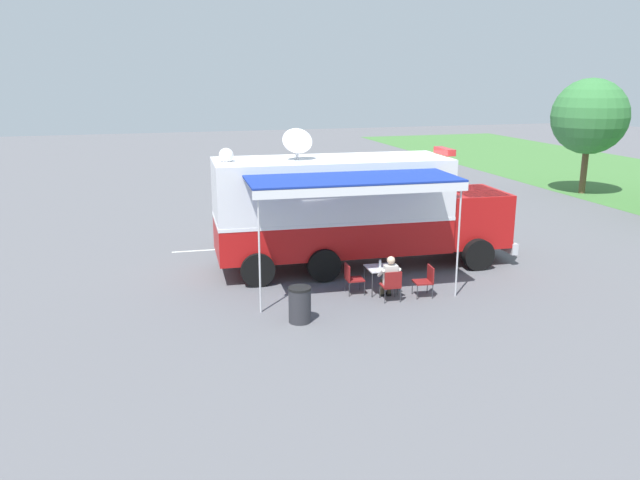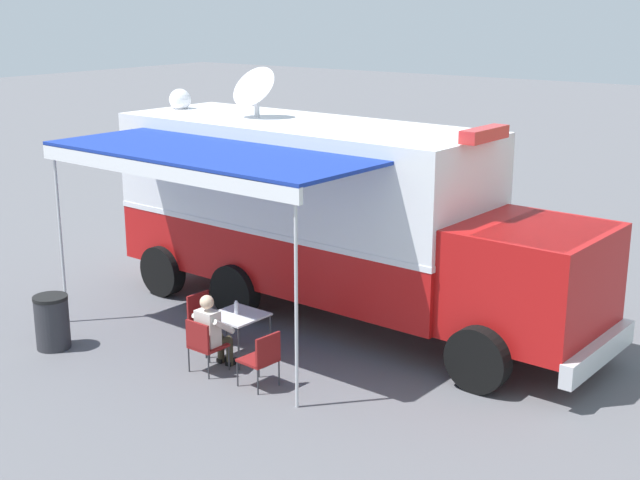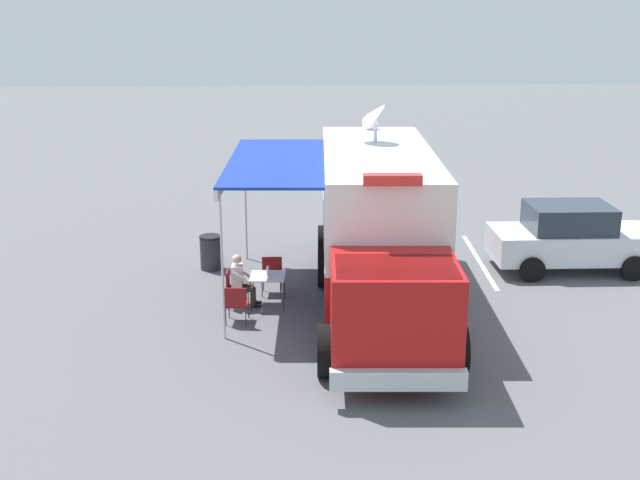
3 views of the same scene
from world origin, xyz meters
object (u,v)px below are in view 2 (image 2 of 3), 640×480
command_truck (332,212)px  folding_chair_beside_table (203,315)px  water_bottle (236,308)px  folding_chair_spare_by_truck (263,356)px  trash_bin (52,322)px  folding_chair_at_table (204,342)px  car_behind_truck (382,200)px  folding_table (238,318)px  seated_responder (212,330)px

command_truck → folding_chair_beside_table: 2.97m
water_bottle → folding_chair_spare_by_truck: (0.68, 1.11, -0.32)m
command_truck → trash_bin: 5.16m
command_truck → folding_chair_at_table: command_truck is taller
folding_chair_beside_table → folding_chair_spare_by_truck: same height
folding_chair_at_table → folding_chair_beside_table: size_ratio=1.00×
folding_chair_at_table → car_behind_truck: 8.99m
water_bottle → car_behind_truck: car_behind_truck is taller
water_bottle → trash_bin: size_ratio=0.25×
folding_table → car_behind_truck: 8.22m
folding_chair_beside_table → seated_responder: (0.70, 0.86, 0.14)m
folding_table → folding_chair_spare_by_truck: size_ratio=0.97×
folding_chair_at_table → folding_chair_spare_by_truck: same height
command_truck → folding_chair_at_table: size_ratio=11.04×
command_truck → folding_chair_beside_table: (2.43, -0.92, -1.43)m
folding_chair_beside_table → seated_responder: bearing=50.7°
folding_chair_at_table → folding_chair_beside_table: bearing=-136.4°
water_bottle → folding_chair_at_table: water_bottle is taller
folding_chair_at_table → command_truck: bearing=178.7°
car_behind_truck → folding_chair_beside_table: bearing=9.9°
folding_chair_at_table → folding_chair_spare_by_truck: bearing=96.4°
folding_chair_spare_by_truck → water_bottle: bearing=-121.7°
command_truck → car_behind_truck: 5.95m
water_bottle → seated_responder: seated_responder is taller
command_truck → car_behind_truck: size_ratio=2.27×
car_behind_truck → command_truck: bearing=23.1°
folding_chair_at_table → folding_chair_spare_by_truck: size_ratio=1.00×
folding_chair_beside_table → car_behind_truck: 7.95m
folding_chair_spare_by_truck → command_truck: bearing=-162.5°
trash_bin → folding_chair_spare_by_truck: bearing=102.5°
folding_table → trash_bin: bearing=-60.9°
command_truck → folding_chair_beside_table: size_ratio=11.04×
folding_table → car_behind_truck: car_behind_truck is taller
water_bottle → folding_chair_spare_by_truck: 1.34m
folding_chair_beside_table → water_bottle: bearing=84.2°
folding_chair_at_table → seated_responder: 0.23m
folding_table → seated_responder: (0.61, 0.01, -0.02)m
car_behind_truck → folding_table: bearing=15.7°
command_truck → folding_chair_spare_by_truck: 3.65m
folding_table → folding_chair_beside_table: (-0.09, -0.85, -0.16)m
folding_table → seated_responder: seated_responder is taller
folding_chair_at_table → seated_responder: size_ratio=0.70×
folding_chair_beside_table → car_behind_truck: bearing=-170.1°
folding_chair_spare_by_truck → trash_bin: size_ratio=0.96×
folding_chair_at_table → seated_responder: (-0.19, 0.01, 0.14)m
folding_chair_beside_table → car_behind_truck: size_ratio=0.21×
command_truck → folding_chair_spare_by_truck: (3.20, 1.01, -1.43)m
folding_chair_beside_table → car_behind_truck: car_behind_truck is taller
water_bottle → folding_chair_at_table: size_ratio=0.26×
command_truck → folding_chair_spare_by_truck: size_ratio=11.04×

